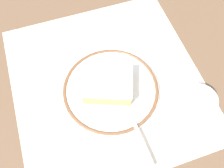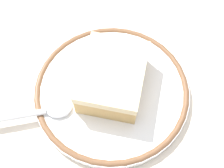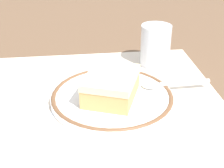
{
  "view_description": "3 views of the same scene",
  "coord_description": "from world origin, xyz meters",
  "px_view_note": "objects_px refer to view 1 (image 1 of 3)",
  "views": [
    {
      "loc": [
        0.26,
        -0.08,
        0.49
      ],
      "look_at": [
        0.03,
        0.0,
        0.03
      ],
      "focal_mm": 40.08,
      "sensor_mm": 36.0,
      "label": 1
    },
    {
      "loc": [
        0.06,
        0.19,
        0.39
      ],
      "look_at": [
        0.03,
        0.0,
        0.03
      ],
      "focal_mm": 50.08,
      "sensor_mm": 36.0,
      "label": 2
    },
    {
      "loc": [
        -0.03,
        -0.48,
        0.3
      ],
      "look_at": [
        0.03,
        0.0,
        0.03
      ],
      "focal_mm": 52.82,
      "sensor_mm": 36.0,
      "label": 3
    }
  ],
  "objects_px": {
    "cake_slice": "(108,84)",
    "cup": "(194,109)",
    "spoon": "(136,128)",
    "napkin": "(55,45)",
    "plate": "(112,89)"
  },
  "relations": [
    {
      "from": "plate",
      "to": "spoon",
      "type": "xyz_separation_m",
      "value": [
        0.1,
        0.02,
        0.01
      ]
    },
    {
      "from": "cup",
      "to": "spoon",
      "type": "bearing_deg",
      "value": -93.02
    },
    {
      "from": "cake_slice",
      "to": "cup",
      "type": "bearing_deg",
      "value": 52.56
    },
    {
      "from": "plate",
      "to": "cup",
      "type": "xyz_separation_m",
      "value": [
        0.11,
        0.13,
        0.03
      ]
    },
    {
      "from": "plate",
      "to": "cup",
      "type": "relative_size",
      "value": 2.5
    },
    {
      "from": "cup",
      "to": "napkin",
      "type": "relative_size",
      "value": 0.61
    },
    {
      "from": "plate",
      "to": "spoon",
      "type": "bearing_deg",
      "value": 9.8
    },
    {
      "from": "cup",
      "to": "napkin",
      "type": "bearing_deg",
      "value": -140.03
    },
    {
      "from": "cake_slice",
      "to": "spoon",
      "type": "height_order",
      "value": "cake_slice"
    },
    {
      "from": "cake_slice",
      "to": "plate",
      "type": "bearing_deg",
      "value": 74.95
    },
    {
      "from": "plate",
      "to": "spoon",
      "type": "relative_size",
      "value": 1.66
    },
    {
      "from": "spoon",
      "to": "napkin",
      "type": "bearing_deg",
      "value": -157.5
    },
    {
      "from": "spoon",
      "to": "cake_slice",
      "type": "bearing_deg",
      "value": -165.73
    },
    {
      "from": "spoon",
      "to": "napkin",
      "type": "xyz_separation_m",
      "value": [
        -0.26,
        -0.11,
        -0.01
      ]
    },
    {
      "from": "plate",
      "to": "napkin",
      "type": "distance_m",
      "value": 0.19
    }
  ]
}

